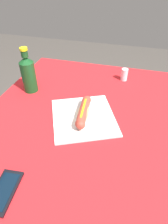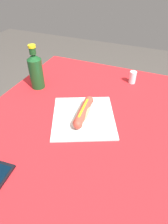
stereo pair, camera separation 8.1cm
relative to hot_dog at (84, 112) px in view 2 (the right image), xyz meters
The scene contains 6 objects.
ground_plane 0.77m from the hot_dog, behind, with size 6.00×6.00×0.00m, color #47423D.
dining_table 0.17m from the hot_dog, behind, with size 1.17×0.88×0.73m.
paper_wrapper 0.03m from the hot_dog, 146.31° to the right, with size 0.28×0.26×0.01m, color silver.
hot_dog is the anchor object (origin of this frame).
soda_bottle 0.35m from the hot_dog, 66.41° to the left, with size 0.07×0.07×0.22m.
salt_shaker 0.39m from the hot_dog, 19.34° to the right, with size 0.04×0.04×0.07m, color silver.
Camera 2 is at (-0.53, -0.24, 1.28)m, focal length 31.19 mm.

